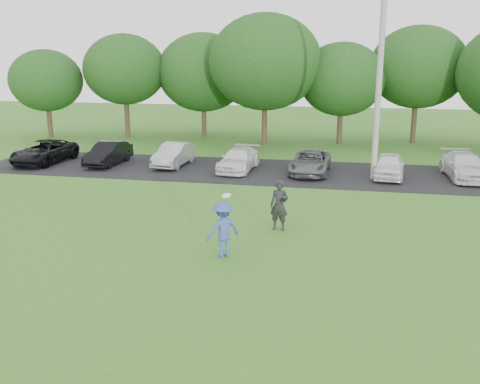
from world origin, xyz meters
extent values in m
plane|color=#366F1F|center=(0.00, 0.00, 0.00)|extent=(100.00, 100.00, 0.00)
cube|color=black|center=(0.00, 13.00, 0.01)|extent=(32.00, 6.50, 0.03)
cylinder|color=#999894|center=(4.91, 12.32, 4.95)|extent=(0.28, 0.28, 9.91)
imported|color=#384E9F|center=(0.05, 0.66, 0.86)|extent=(1.25, 1.23, 1.73)
cylinder|color=white|center=(0.16, 0.70, 1.90)|extent=(0.28, 0.27, 0.13)
imported|color=black|center=(1.38, 3.54, 0.89)|extent=(0.71, 0.53, 1.77)
cube|color=black|center=(1.56, 3.36, 1.15)|extent=(0.16, 0.12, 0.10)
imported|color=black|center=(-13.11, 12.68, 0.66)|extent=(2.26, 4.59, 1.25)
imported|color=black|center=(-9.39, 12.99, 0.65)|extent=(1.43, 3.80, 1.24)
imported|color=#A3A5AA|center=(-5.71, 13.37, 0.64)|extent=(1.48, 3.78, 1.23)
imported|color=silver|center=(-1.99, 12.88, 0.60)|extent=(1.85, 4.03, 1.14)
imported|color=#585B60|center=(1.76, 12.88, 0.60)|extent=(2.04, 4.18, 1.14)
imported|color=white|center=(5.66, 12.70, 0.62)|extent=(1.76, 3.60, 1.18)
imported|color=silver|center=(9.28, 13.27, 0.64)|extent=(2.02, 4.33, 1.22)
cylinder|color=#38281C|center=(-18.00, 21.60, 1.10)|extent=(0.36, 0.36, 2.20)
ellipsoid|color=#214C19|center=(-18.00, 21.60, 4.15)|extent=(5.20, 5.20, 4.42)
cylinder|color=#38281C|center=(-12.50, 23.00, 1.35)|extent=(0.36, 0.36, 2.70)
ellipsoid|color=#214C19|center=(-12.50, 23.00, 4.93)|extent=(5.94, 5.94, 5.05)
cylinder|color=#38281C|center=(-7.00, 24.40, 1.10)|extent=(0.36, 0.36, 2.20)
ellipsoid|color=#214C19|center=(-7.00, 24.40, 4.71)|extent=(6.68, 6.68, 5.68)
cylinder|color=#38281C|center=(-2.00, 21.60, 1.35)|extent=(0.36, 0.36, 2.70)
ellipsoid|color=#214C19|center=(-2.00, 21.60, 5.48)|extent=(7.42, 7.42, 6.31)
cylinder|color=#38281C|center=(3.00, 23.00, 1.10)|extent=(0.36, 0.36, 2.20)
ellipsoid|color=#214C19|center=(3.00, 23.00, 4.36)|extent=(5.76, 5.76, 4.90)
cylinder|color=#38281C|center=(8.00, 24.40, 1.35)|extent=(0.36, 0.36, 2.70)
ellipsoid|color=#214C19|center=(8.00, 24.40, 5.14)|extent=(6.50, 6.50, 5.53)
camera|label=1|loc=(3.60, -14.16, 5.93)|focal=40.00mm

